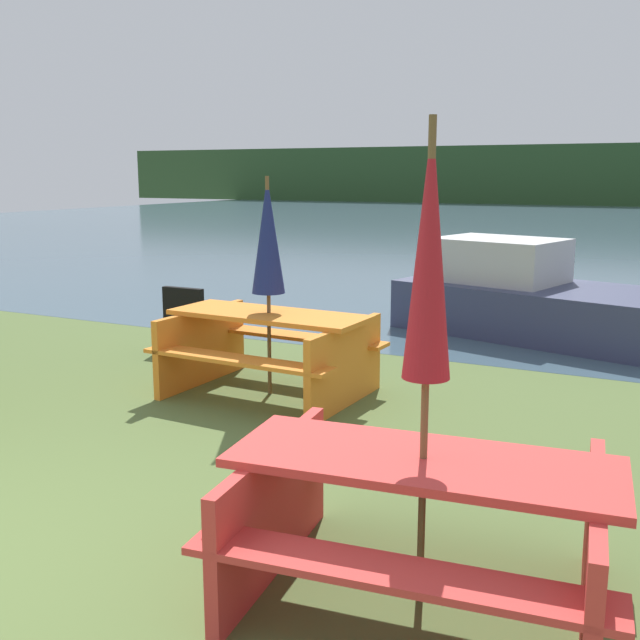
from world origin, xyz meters
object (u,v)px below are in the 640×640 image
boat (532,299)px  umbrella_crimson (429,256)px  signboard (184,319)px  picnic_table_orange (269,345)px  picnic_table_red (422,513)px  umbrella_navy (268,237)px

boat → umbrella_crimson: bearing=-68.9°
signboard → umbrella_crimson: bearing=-42.1°
signboard → boat: bearing=38.1°
boat → signboard: 4.51m
boat → picnic_table_orange: bearing=-98.6°
picnic_table_orange → picnic_table_red: bearing=-48.1°
picnic_table_red → signboard: size_ratio=2.67×
umbrella_navy → signboard: umbrella_navy is taller
picnic_table_orange → signboard: bearing=148.2°
umbrella_navy → signboard: bearing=148.2°
picnic_table_red → picnic_table_orange: bearing=131.9°
picnic_table_red → umbrella_crimson: bearing=0.0°
picnic_table_red → umbrella_crimson: umbrella_crimson is taller
umbrella_navy → boat: (1.70, 3.93, -1.05)m
boat → signboard: size_ratio=5.22×
signboard → umbrella_navy: bearing=-31.8°
picnic_table_red → picnic_table_orange: (-2.44, 2.72, 0.03)m
umbrella_crimson → boat: bearing=96.3°
boat → umbrella_navy: bearing=-98.6°
umbrella_navy → signboard: 2.45m
picnic_table_red → picnic_table_orange: size_ratio=1.03×
umbrella_crimson → signboard: (-4.29, 3.87, -1.33)m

